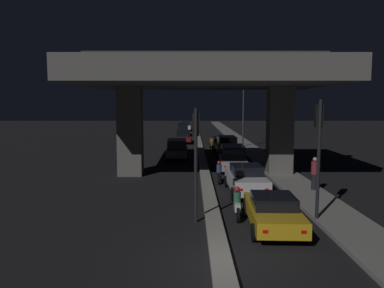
{
  "coord_description": "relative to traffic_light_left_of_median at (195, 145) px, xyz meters",
  "views": [
    {
      "loc": [
        -0.9,
        -11.05,
        4.93
      ],
      "look_at": [
        -0.83,
        23.11,
        1.28
      ],
      "focal_mm": 35.0,
      "sensor_mm": 36.0,
      "label": 1
    }
  ],
  "objects": [
    {
      "name": "ground_plane",
      "position": [
        0.74,
        -4.31,
        -3.26
      ],
      "size": [
        200.0,
        200.0,
        0.0
      ],
      "primitive_type": "plane",
      "color": "black"
    },
    {
      "name": "median_divider",
      "position": [
        0.74,
        30.69,
        -3.15
      ],
      "size": [
        0.68,
        126.0,
        0.21
      ],
      "primitive_type": "cube",
      "color": "gray",
      "rests_on": "ground_plane"
    },
    {
      "name": "sidewalk_right",
      "position": [
        6.12,
        23.69,
        -3.17
      ],
      "size": [
        2.29,
        126.0,
        0.17
      ],
      "primitive_type": "cube",
      "color": "gray",
      "rests_on": "ground_plane"
    },
    {
      "name": "elevated_overpass",
      "position": [
        0.74,
        10.33,
        3.32
      ],
      "size": [
        16.7,
        12.35,
        8.49
      ],
      "color": "#5B5956",
      "rests_on": "ground_plane"
    },
    {
      "name": "traffic_light_left_of_median",
      "position": [
        0.0,
        0.0,
        0.0
      ],
      "size": [
        0.3,
        0.49,
        4.77
      ],
      "color": "black",
      "rests_on": "ground_plane"
    },
    {
      "name": "traffic_light_right_of_median",
      "position": [
        5.07,
        -0.0,
        0.24
      ],
      "size": [
        0.3,
        0.49,
        5.13
      ],
      "color": "black",
      "rests_on": "ground_plane"
    },
    {
      "name": "street_lamp",
      "position": [
        5.37,
        27.07,
        1.69
      ],
      "size": [
        2.17,
        0.32,
        8.43
      ],
      "color": "#2D2D30",
      "rests_on": "ground_plane"
    },
    {
      "name": "car_taxi_yellow_lead",
      "position": [
        3.05,
        -0.88,
        -2.54
      ],
      "size": [
        2.14,
        4.66,
        1.37
      ],
      "rotation": [
        0.0,
        0.0,
        1.53
      ],
      "color": "gold",
      "rests_on": "ground_plane"
    },
    {
      "name": "car_white_second",
      "position": [
        2.83,
        4.99,
        -2.43
      ],
      "size": [
        2.06,
        4.83,
        1.61
      ],
      "rotation": [
        0.0,
        0.0,
        1.59
      ],
      "color": "silver",
      "rests_on": "ground_plane"
    },
    {
      "name": "car_silver_third",
      "position": [
        2.84,
        12.0,
        -2.27
      ],
      "size": [
        2.13,
        4.09,
        1.9
      ],
      "rotation": [
        0.0,
        0.0,
        1.54
      ],
      "color": "gray",
      "rests_on": "ground_plane"
    },
    {
      "name": "car_grey_fourth",
      "position": [
        3.09,
        19.39,
        -2.24
      ],
      "size": [
        2.04,
        4.1,
        1.94
      ],
      "rotation": [
        0.0,
        0.0,
        1.58
      ],
      "color": "#515459",
      "rests_on": "ground_plane"
    },
    {
      "name": "car_taxi_yellow_fifth",
      "position": [
        2.87,
        25.02,
        -2.5
      ],
      "size": [
        2.08,
        4.58,
        1.45
      ],
      "rotation": [
        0.0,
        0.0,
        1.62
      ],
      "color": "gold",
      "rests_on": "ground_plane"
    },
    {
      "name": "car_grey_lead_oncoming",
      "position": [
        -1.5,
        18.06,
        -2.31
      ],
      "size": [
        2.05,
        4.24,
        1.78
      ],
      "rotation": [
        0.0,
        0.0,
        -1.56
      ],
      "color": "#515459",
      "rests_on": "ground_plane"
    },
    {
      "name": "car_dark_red_second_oncoming",
      "position": [
        -1.2,
        32.06,
        -2.55
      ],
      "size": [
        1.99,
        4.49,
        1.33
      ],
      "rotation": [
        0.0,
        0.0,
        -1.53
      ],
      "color": "#591414",
      "rests_on": "ground_plane"
    },
    {
      "name": "car_black_third_oncoming",
      "position": [
        -1.61,
        43.26,
        -2.25
      ],
      "size": [
        2.06,
        4.68,
        1.89
      ],
      "rotation": [
        0.0,
        0.0,
        -1.53
      ],
      "color": "black",
      "rests_on": "ground_plane"
    },
    {
      "name": "car_white_fourth_oncoming",
      "position": [
        -1.4,
        54.32,
        -2.22
      ],
      "size": [
        2.08,
        4.43,
        1.99
      ],
      "rotation": [
        0.0,
        0.0,
        -1.52
      ],
      "color": "silver",
      "rests_on": "ground_plane"
    },
    {
      "name": "motorcycle_white_filtering_near",
      "position": [
        1.81,
        0.5,
        -2.67
      ],
      "size": [
        0.34,
        2.0,
        1.38
      ],
      "rotation": [
        0.0,
        0.0,
        1.51
      ],
      "color": "black",
      "rests_on": "ground_plane"
    },
    {
      "name": "motorcycle_black_filtering_mid",
      "position": [
        1.55,
        7.85,
        -2.66
      ],
      "size": [
        0.34,
        1.72,
        1.38
      ],
      "rotation": [
        0.0,
        0.0,
        1.49
      ],
      "color": "black",
      "rests_on": "ground_plane"
    },
    {
      "name": "pedestrian_on_sidewalk",
      "position": [
        6.68,
        5.18,
        -2.17
      ],
      "size": [
        0.39,
        0.39,
        1.83
      ],
      "color": "black",
      "rests_on": "sidewalk_right"
    }
  ]
}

